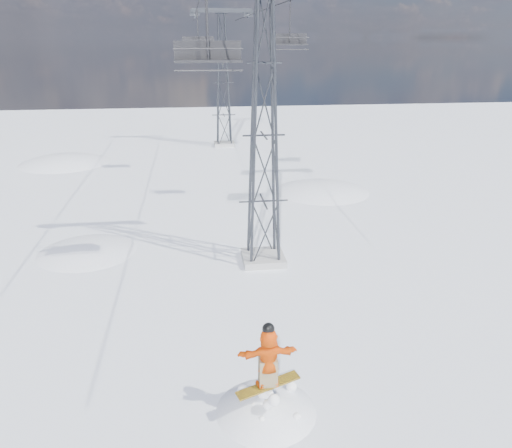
{
  "coord_description": "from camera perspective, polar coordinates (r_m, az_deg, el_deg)",
  "views": [
    {
      "loc": [
        -2.01,
        -11.6,
        9.14
      ],
      "look_at": [
        -0.13,
        3.2,
        3.56
      ],
      "focal_mm": 35.0,
      "sensor_mm": 36.0,
      "label": 1
    }
  ],
  "objects": [
    {
      "name": "snow_terrain",
      "position": [
        37.9,
        -10.62,
        -9.48
      ],
      "size": [
        39.0,
        37.0,
        22.0
      ],
      "color": "white",
      "rests_on": "ground"
    },
    {
      "name": "lift_tower_near",
      "position": [
        20.14,
        0.9,
        10.01
      ],
      "size": [
        5.2,
        1.8,
        11.43
      ],
      "color": "#999999",
      "rests_on": "ground"
    },
    {
      "name": "lift_chair_near",
      "position": [
        17.2,
        -5.52,
        18.82
      ],
      "size": [
        2.21,
        0.64,
        2.74
      ],
      "color": "black",
      "rests_on": "ground"
    },
    {
      "name": "lift_tower_far",
      "position": [
        44.84,
        -3.79,
        15.78
      ],
      "size": [
        5.2,
        1.8,
        11.43
      ],
      "color": "#999999",
      "rests_on": "ground"
    },
    {
      "name": "lift_chair_mid",
      "position": [
        26.61,
        3.83,
        20.21
      ],
      "size": [
        1.85,
        0.53,
        2.29
      ],
      "color": "black",
      "rests_on": "ground"
    },
    {
      "name": "lift_chair_far",
      "position": [
        33.58,
        -6.62,
        19.92
      ],
      "size": [
        2.0,
        0.58,
        2.48
      ],
      "color": "black",
      "rests_on": "ground"
    },
    {
      "name": "haul_cables",
      "position": [
        31.27,
        -2.29,
        23.64
      ],
      "size": [
        4.46,
        51.0,
        0.06
      ],
      "color": "black",
      "rests_on": "ground"
    },
    {
      "name": "ground",
      "position": [
        14.9,
        2.14,
        -17.32
      ],
      "size": [
        120.0,
        120.0,
        0.0
      ],
      "primitive_type": "plane",
      "color": "white",
      "rests_on": "ground"
    }
  ]
}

